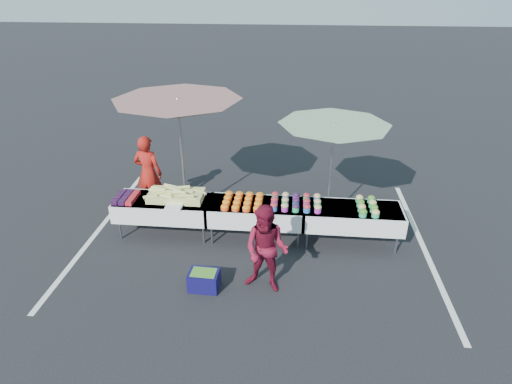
# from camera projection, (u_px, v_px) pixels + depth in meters

# --- Properties ---
(ground) EXTENTS (80.00, 80.00, 0.00)m
(ground) POSITION_uv_depth(u_px,v_px,m) (256.00, 237.00, 8.42)
(ground) COLOR black
(stripe_left) EXTENTS (0.10, 5.00, 0.00)m
(stripe_left) POSITION_uv_depth(u_px,v_px,m) (100.00, 229.00, 8.69)
(stripe_left) COLOR silver
(stripe_left) RESTS_ON ground
(stripe_right) EXTENTS (0.10, 5.00, 0.00)m
(stripe_right) POSITION_uv_depth(u_px,v_px,m) (423.00, 246.00, 8.14)
(stripe_right) COLOR silver
(stripe_right) RESTS_ON ground
(table_left) EXTENTS (1.86, 0.81, 0.75)m
(table_left) POSITION_uv_depth(u_px,v_px,m) (164.00, 207.00, 8.31)
(table_left) COLOR white
(table_left) RESTS_ON ground
(table_center) EXTENTS (1.86, 0.81, 0.75)m
(table_center) POSITION_uv_depth(u_px,v_px,m) (256.00, 211.00, 8.15)
(table_center) COLOR white
(table_center) RESTS_ON ground
(table_right) EXTENTS (1.86, 0.81, 0.75)m
(table_right) POSITION_uv_depth(u_px,v_px,m) (352.00, 216.00, 8.00)
(table_right) COLOR white
(table_right) RESTS_ON ground
(berry_punnets) EXTENTS (0.40, 0.54, 0.08)m
(berry_punnets) POSITION_uv_depth(u_px,v_px,m) (126.00, 197.00, 8.22)
(berry_punnets) COLOR black
(berry_punnets) RESTS_ON table_left
(corn_pile) EXTENTS (1.16, 0.57, 0.26)m
(corn_pile) POSITION_uv_depth(u_px,v_px,m) (175.00, 195.00, 8.21)
(corn_pile) COLOR #D2D46C
(corn_pile) RESTS_ON table_left
(plastic_bags) EXTENTS (0.30, 0.25, 0.05)m
(plastic_bags) POSITION_uv_depth(u_px,v_px,m) (174.00, 207.00, 7.93)
(plastic_bags) COLOR white
(plastic_bags) RESTS_ON table_left
(carrot_bowls) EXTENTS (0.75, 0.69, 0.11)m
(carrot_bowls) POSITION_uv_depth(u_px,v_px,m) (243.00, 201.00, 8.07)
(carrot_bowls) COLOR #E74D19
(carrot_bowls) RESTS_ON table_center
(potato_cups) EXTENTS (0.94, 0.58, 0.16)m
(potato_cups) POSITION_uv_depth(u_px,v_px,m) (296.00, 202.00, 7.98)
(potato_cups) COLOR #2763B6
(potato_cups) RESTS_ON table_right
(bean_baskets) EXTENTS (0.36, 0.68, 0.15)m
(bean_baskets) POSITION_uv_depth(u_px,v_px,m) (367.00, 206.00, 7.86)
(bean_baskets) COLOR #29A667
(bean_baskets) RESTS_ON table_right
(vendor) EXTENTS (0.66, 0.48, 1.68)m
(vendor) POSITION_uv_depth(u_px,v_px,m) (148.00, 173.00, 9.11)
(vendor) COLOR #A11912
(vendor) RESTS_ON ground
(customer) EXTENTS (0.86, 0.74, 1.52)m
(customer) POSITION_uv_depth(u_px,v_px,m) (266.00, 250.00, 6.72)
(customer) COLOR maroon
(customer) RESTS_ON ground
(umbrella_left) EXTENTS (2.78, 2.78, 2.55)m
(umbrella_left) POSITION_uv_depth(u_px,v_px,m) (178.00, 110.00, 8.18)
(umbrella_left) COLOR black
(umbrella_left) RESTS_ON ground
(umbrella_right) EXTENTS (2.13, 2.13, 2.17)m
(umbrella_right) POSITION_uv_depth(u_px,v_px,m) (334.00, 133.00, 8.02)
(umbrella_right) COLOR black
(umbrella_right) RESTS_ON ground
(storage_bin) EXTENTS (0.50, 0.38, 0.32)m
(storage_bin) POSITION_uv_depth(u_px,v_px,m) (204.00, 280.00, 6.98)
(storage_bin) COLOR #100D45
(storage_bin) RESTS_ON ground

